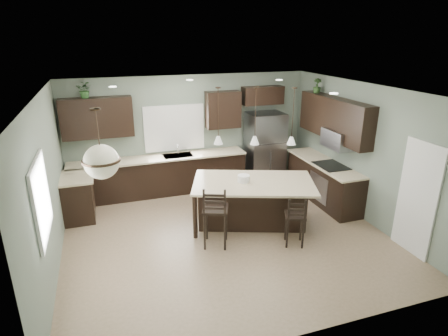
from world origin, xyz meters
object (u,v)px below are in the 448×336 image
refrigerator (265,149)px  bar_stool_left (215,216)px  serving_dish (244,178)px  bar_stool_right (295,221)px  kitchen_island (253,203)px  plant_back_left (85,90)px

refrigerator → bar_stool_left: (-2.13, -2.59, -0.32)m
serving_dish → bar_stool_right: 1.33m
refrigerator → bar_stool_right: refrigerator is taller
kitchen_island → bar_stool_right: bearing=-47.7°
bar_stool_left → plant_back_left: 4.01m
refrigerator → plant_back_left: bearing=176.9°
kitchen_island → bar_stool_right: 1.08m
bar_stool_left → plant_back_left: plant_back_left is taller
bar_stool_left → bar_stool_right: 1.46m
kitchen_island → plant_back_left: size_ratio=6.66×
kitchen_island → serving_dish: size_ratio=9.95×
bar_stool_right → bar_stool_left: bearing=-175.4°
bar_stool_right → refrigerator: bearing=98.5°
refrigerator → bar_stool_left: bearing=-129.4°
refrigerator → kitchen_island: refrigerator is taller
serving_dish → plant_back_left: size_ratio=0.67×
serving_dish → bar_stool_left: size_ratio=0.20×
bar_stool_left → refrigerator: bearing=72.4°
bar_stool_left → bar_stool_right: bearing=4.2°
refrigerator → kitchen_island: bearing=-119.7°
kitchen_island → plant_back_left: bearing=163.2°
serving_dish → bar_stool_right: serving_dish is taller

